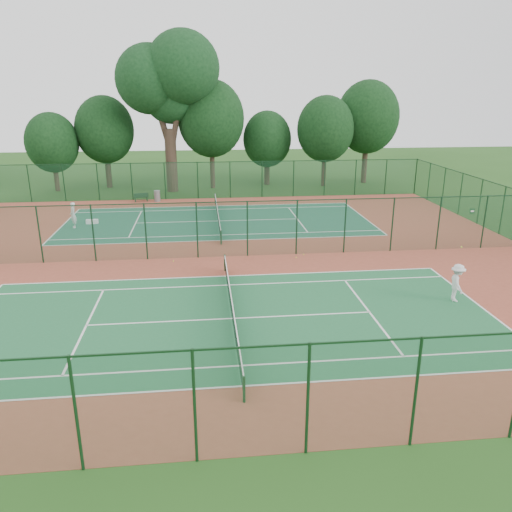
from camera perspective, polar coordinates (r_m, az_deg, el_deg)
The scene contains 19 objects.
ground at distance 31.09m, azimuth -3.80°, elevation -0.07°, with size 120.00×120.00×0.00m, color #214C17.
red_pad at distance 31.09m, azimuth -3.80°, elevation -0.06°, with size 40.00×36.00×0.01m, color brown.
court_near at distance 22.72m, azimuth -2.76°, elevation -7.16°, with size 23.77×10.97×0.01m, color #1F6438.
court_far at distance 39.73m, azimuth -4.39°, elevation 4.01°, with size 23.77×10.97×0.01m, color #1B583D.
fence_north at distance 48.18m, azimuth -4.82°, elevation 8.65°, with size 40.00×0.09×3.50m.
fence_south at distance 14.05m, azimuth -0.47°, elevation -16.45°, with size 40.00×0.09×3.50m.
fence_divider at distance 30.58m, azimuth -3.86°, elevation 3.06°, with size 40.00×0.09×3.50m.
tennis_net_near at distance 22.50m, azimuth -2.78°, elevation -5.94°, with size 0.10×12.90×0.97m.
tennis_net_far at distance 39.60m, azimuth -4.41°, elevation 4.76°, with size 0.10×12.90×0.97m.
player_near at distance 26.08m, azimuth 21.99°, elevation -2.86°, with size 1.21×0.70×1.88m, color silver.
player_far at distance 39.83m, azimuth -20.17°, elevation 4.40°, with size 0.70×0.46×1.92m, color silver.
trash_bin at distance 47.72m, azimuth -11.23°, elevation 6.75°, with size 0.56×0.56×1.01m, color gray.
bench at distance 47.90m, azimuth -13.00°, elevation 6.58°, with size 1.39×0.72×0.82m.
kit_bag at distance 40.79m, azimuth -18.22°, elevation 3.76°, with size 0.89×0.34×0.34m, color white.
stray_ball_a at distance 30.82m, azimuth 4.60°, elevation -0.17°, with size 0.07×0.07×0.07m, color gold.
stray_ball_b at distance 31.46m, azimuth 5.48°, elevation 0.19°, with size 0.07×0.07×0.07m, color #CFF038.
stray_ball_c at distance 30.49m, azimuth -9.42°, elevation -0.57°, with size 0.07×0.07×0.07m, color #CAE535.
big_tree at distance 51.87m, azimuth -9.99°, elevation 19.35°, with size 10.08×7.38×15.49m.
evergreen_row at distance 54.65m, azimuth -4.43°, elevation 7.93°, with size 39.00×5.00×12.00m, color black, non-canonical shape.
Camera 1 is at (-1.14, -29.49, 9.77)m, focal length 35.00 mm.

